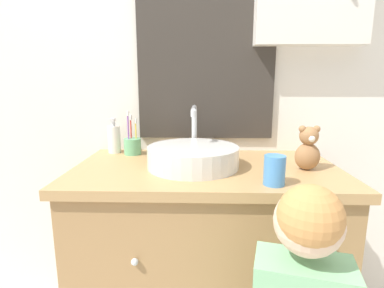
{
  "coord_description": "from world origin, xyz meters",
  "views": [
    {
      "loc": [
        -0.02,
        -0.83,
        1.2
      ],
      "look_at": [
        -0.05,
        0.26,
        0.97
      ],
      "focal_mm": 28.0,
      "sensor_mm": 36.0,
      "label": 1
    }
  ],
  "objects_px": {
    "soap_dispenser": "(114,139)",
    "teddy_bear": "(308,149)",
    "sink_basin": "(194,155)",
    "toothbrush_holder": "(132,145)",
    "drinking_cup": "(274,170)"
  },
  "relations": [
    {
      "from": "sink_basin",
      "to": "drinking_cup",
      "type": "distance_m",
      "value": 0.34
    },
    {
      "from": "sink_basin",
      "to": "soap_dispenser",
      "type": "distance_m",
      "value": 0.44
    },
    {
      "from": "soap_dispenser",
      "to": "teddy_bear",
      "type": "height_order",
      "value": "teddy_bear"
    },
    {
      "from": "soap_dispenser",
      "to": "drinking_cup",
      "type": "xyz_separation_m",
      "value": [
        0.64,
        -0.43,
        -0.02
      ]
    },
    {
      "from": "sink_basin",
      "to": "drinking_cup",
      "type": "xyz_separation_m",
      "value": [
        0.27,
        -0.21,
        0.0
      ]
    },
    {
      "from": "soap_dispenser",
      "to": "teddy_bear",
      "type": "distance_m",
      "value": 0.85
    },
    {
      "from": "teddy_bear",
      "to": "drinking_cup",
      "type": "distance_m",
      "value": 0.24
    },
    {
      "from": "toothbrush_holder",
      "to": "teddy_bear",
      "type": "height_order",
      "value": "toothbrush_holder"
    },
    {
      "from": "sink_basin",
      "to": "teddy_bear",
      "type": "height_order",
      "value": "sink_basin"
    },
    {
      "from": "soap_dispenser",
      "to": "teddy_bear",
      "type": "xyz_separation_m",
      "value": [
        0.81,
        -0.26,
        0.01
      ]
    },
    {
      "from": "toothbrush_holder",
      "to": "sink_basin",
      "type": "bearing_deg",
      "value": -34.46
    },
    {
      "from": "toothbrush_holder",
      "to": "teddy_bear",
      "type": "distance_m",
      "value": 0.75
    },
    {
      "from": "teddy_bear",
      "to": "toothbrush_holder",
      "type": "bearing_deg",
      "value": 162.45
    },
    {
      "from": "toothbrush_holder",
      "to": "teddy_bear",
      "type": "relative_size",
      "value": 1.19
    },
    {
      "from": "teddy_bear",
      "to": "sink_basin",
      "type": "bearing_deg",
      "value": 175.97
    }
  ]
}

